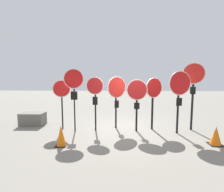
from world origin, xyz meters
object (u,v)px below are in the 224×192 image
Objects in this scene: stop_sign_1 at (74,84)px; stop_sign_2 at (95,92)px; stop_sign_0 at (62,93)px; stop_sign_3 at (117,92)px; traffic_cone_1 at (216,136)px; stop_sign_4 at (137,95)px; stop_sign_7 at (193,83)px; storage_crate at (33,119)px; stop_sign_5 at (154,94)px; stop_sign_6 at (179,90)px; traffic_cone_0 at (61,136)px.

stop_sign_1 is 0.89m from stop_sign_2.
stop_sign_3 is at bearing -12.30° from stop_sign_0.
stop_sign_0 is 3.42× the size of traffic_cone_1.
stop_sign_4 reaches higher than traffic_cone_1.
stop_sign_4 is 0.76× the size of stop_sign_7.
stop_sign_3 is 2.11× the size of storage_crate.
stop_sign_3 is 0.80× the size of stop_sign_7.
stop_sign_5 is 2.06× the size of storage_crate.
stop_sign_1 is at bearing 157.70° from stop_sign_5.
stop_sign_0 is 4.76m from stop_sign_6.
traffic_cone_0 is at bearing -135.75° from stop_sign_7.
stop_sign_5 is (2.41, 0.26, -0.09)m from stop_sign_2.
stop_sign_2 is 2.43m from stop_sign_5.
stop_sign_4 is at bearing 154.90° from stop_sign_6.
stop_sign_2 is 2.09× the size of storage_crate.
stop_sign_0 is 1.97× the size of storage_crate.
stop_sign_5 is at bearing 0.78° from stop_sign_1.
storage_crate is (-6.31, 1.01, -1.46)m from stop_sign_6.
stop_sign_2 reaches higher than stop_sign_4.
stop_sign_5 is at bearing -39.43° from stop_sign_3.
stop_sign_1 reaches higher than traffic_cone_0.
stop_sign_2 is 4.02m from stop_sign_7.
stop_sign_0 is 1.46m from stop_sign_2.
stop_sign_3 is 1.05× the size of stop_sign_4.
stop_sign_7 is at bearing 95.59° from traffic_cone_1.
stop_sign_3 is at bearing 155.66° from stop_sign_4.
stop_sign_2 is 0.91× the size of stop_sign_6.
stop_sign_5 reaches higher than storage_crate.
stop_sign_4 is 3.26m from traffic_cone_0.
stop_sign_3 reaches higher than stop_sign_5.
stop_sign_7 is (1.59, -0.03, 0.43)m from stop_sign_5.
stop_sign_0 is 0.96× the size of stop_sign_5.
stop_sign_2 is at bearing 60.90° from traffic_cone_0.
stop_sign_4 is (1.69, -0.02, -0.12)m from stop_sign_2.
stop_sign_4 is 3.47× the size of traffic_cone_1.
stop_sign_5 is (3.23, 0.43, -0.41)m from stop_sign_1.
stop_sign_3 reaches higher than stop_sign_4.
stop_sign_5 reaches higher than stop_sign_0.
stop_sign_1 is 2.16m from traffic_cone_0.
stop_sign_6 is at bearing 128.01° from traffic_cone_1.
stop_sign_3 is 3.94m from traffic_cone_1.
storage_crate is (-2.12, 2.38, -0.05)m from traffic_cone_0.
traffic_cone_0 is 3.19m from storage_crate.
stop_sign_7 is at bearing -37.50° from stop_sign_3.
storage_crate is at bearing 172.50° from stop_sign_2.
stop_sign_1 reaches higher than storage_crate.
stop_sign_1 is 4.15× the size of traffic_cone_1.
stop_sign_0 is at bearing -19.14° from storage_crate.
storage_crate is at bearing 144.15° from stop_sign_0.
stop_sign_0 is at bearing 141.85° from stop_sign_1.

